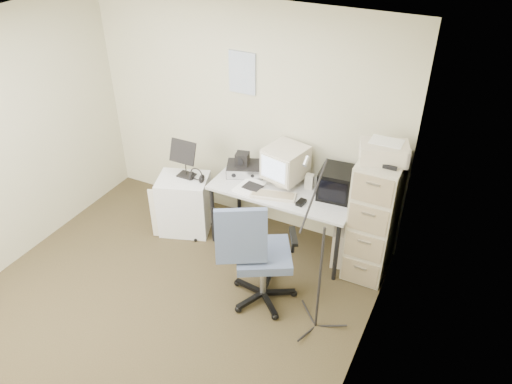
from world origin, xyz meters
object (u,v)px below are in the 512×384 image
at_px(filing_cabinet, 374,216).
at_px(side_cart, 185,204).
at_px(desk, 283,216).
at_px(office_chair, 263,253).

distance_m(filing_cabinet, side_cart, 2.09).
distance_m(desk, office_chair, 0.89).
relative_size(desk, office_chair, 1.34).
xyz_separation_m(desk, side_cart, (-1.10, -0.24, -0.03)).
relative_size(desk, side_cart, 2.23).
height_order(desk, office_chair, office_chair).
xyz_separation_m(office_chair, side_cart, (-1.27, 0.61, -0.22)).
bearing_deg(office_chair, desk, 71.86).
bearing_deg(side_cart, desk, -6.87).
bearing_deg(filing_cabinet, desk, -178.19).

